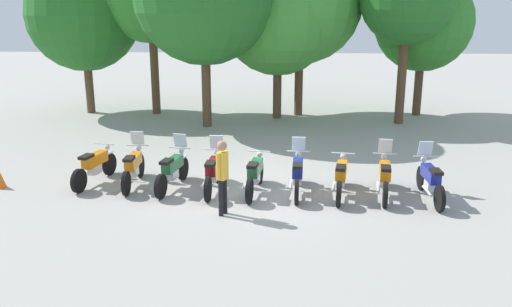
{
  "coord_description": "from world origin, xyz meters",
  "views": [
    {
      "loc": [
        0.67,
        -13.34,
        4.82
      ],
      "look_at": [
        0.0,
        0.5,
        0.9
      ],
      "focal_mm": 37.71,
      "sensor_mm": 36.0,
      "label": 1
    }
  ],
  "objects_px": {
    "motorcycle_5": "(298,174)",
    "tree_6": "(423,22)",
    "tree_3": "(278,18)",
    "tree_4": "(300,1)",
    "motorcycle_3": "(213,172)",
    "person_0": "(222,171)",
    "motorcycle_1": "(133,167)",
    "tree_0": "(83,15)",
    "motorcycle_6": "(341,177)",
    "motorcycle_2": "(173,170)",
    "motorcycle_7": "(384,176)",
    "motorcycle_8": "(430,180)",
    "motorcycle_0": "(95,165)",
    "motorcycle_4": "(255,174)"
  },
  "relations": [
    {
      "from": "motorcycle_5",
      "to": "tree_6",
      "type": "relative_size",
      "value": 0.36
    },
    {
      "from": "motorcycle_5",
      "to": "tree_3",
      "type": "xyz_separation_m",
      "value": [
        -0.63,
        9.44,
        3.66
      ]
    },
    {
      "from": "motorcycle_5",
      "to": "tree_4",
      "type": "bearing_deg",
      "value": 1.04
    },
    {
      "from": "motorcycle_3",
      "to": "person_0",
      "type": "height_order",
      "value": "person_0"
    },
    {
      "from": "motorcycle_5",
      "to": "tree_6",
      "type": "xyz_separation_m",
      "value": [
        5.52,
        10.38,
        3.46
      ]
    },
    {
      "from": "motorcycle_1",
      "to": "motorcycle_5",
      "type": "relative_size",
      "value": 1.0
    },
    {
      "from": "motorcycle_5",
      "to": "tree_0",
      "type": "bearing_deg",
      "value": 44.29
    },
    {
      "from": "motorcycle_6",
      "to": "tree_4",
      "type": "distance_m",
      "value": 11.16
    },
    {
      "from": "motorcycle_3",
      "to": "motorcycle_5",
      "type": "distance_m",
      "value": 2.21
    },
    {
      "from": "tree_4",
      "to": "motorcycle_2",
      "type": "bearing_deg",
      "value": -110.04
    },
    {
      "from": "motorcycle_5",
      "to": "motorcycle_6",
      "type": "xyz_separation_m",
      "value": [
        1.11,
        -0.14,
        -0.01
      ]
    },
    {
      "from": "motorcycle_7",
      "to": "motorcycle_8",
      "type": "distance_m",
      "value": 1.12
    },
    {
      "from": "motorcycle_0",
      "to": "motorcycle_7",
      "type": "bearing_deg",
      "value": -82.23
    },
    {
      "from": "motorcycle_3",
      "to": "tree_3",
      "type": "relative_size",
      "value": 0.34
    },
    {
      "from": "motorcycle_6",
      "to": "motorcycle_7",
      "type": "relative_size",
      "value": 1.0
    },
    {
      "from": "motorcycle_4",
      "to": "motorcycle_5",
      "type": "distance_m",
      "value": 1.11
    },
    {
      "from": "motorcycle_1",
      "to": "motorcycle_7",
      "type": "xyz_separation_m",
      "value": [
        6.65,
        -0.53,
        0.0
      ]
    },
    {
      "from": "motorcycle_0",
      "to": "motorcycle_1",
      "type": "distance_m",
      "value": 1.11
    },
    {
      "from": "motorcycle_5",
      "to": "tree_6",
      "type": "bearing_deg",
      "value": -25.3
    },
    {
      "from": "motorcycle_1",
      "to": "tree_0",
      "type": "bearing_deg",
      "value": 24.04
    },
    {
      "from": "motorcycle_0",
      "to": "motorcycle_1",
      "type": "height_order",
      "value": "motorcycle_1"
    },
    {
      "from": "person_0",
      "to": "tree_6",
      "type": "relative_size",
      "value": 0.3
    },
    {
      "from": "tree_0",
      "to": "tree_6",
      "type": "height_order",
      "value": "tree_0"
    },
    {
      "from": "motorcycle_0",
      "to": "motorcycle_4",
      "type": "xyz_separation_m",
      "value": [
        4.42,
        -0.55,
        0.0
      ]
    },
    {
      "from": "motorcycle_4",
      "to": "motorcycle_6",
      "type": "bearing_deg",
      "value": -85.56
    },
    {
      "from": "tree_3",
      "to": "tree_4",
      "type": "distance_m",
      "value": 1.32
    },
    {
      "from": "motorcycle_4",
      "to": "person_0",
      "type": "height_order",
      "value": "person_0"
    },
    {
      "from": "motorcycle_0",
      "to": "tree_0",
      "type": "relative_size",
      "value": 0.32
    },
    {
      "from": "motorcycle_6",
      "to": "motorcycle_8",
      "type": "bearing_deg",
      "value": -85.55
    },
    {
      "from": "motorcycle_4",
      "to": "motorcycle_8",
      "type": "relative_size",
      "value": 1.0
    },
    {
      "from": "motorcycle_1",
      "to": "motorcycle_8",
      "type": "height_order",
      "value": "same"
    },
    {
      "from": "motorcycle_5",
      "to": "tree_4",
      "type": "relative_size",
      "value": 0.29
    },
    {
      "from": "tree_3",
      "to": "motorcycle_3",
      "type": "bearing_deg",
      "value": -99.59
    },
    {
      "from": "motorcycle_7",
      "to": "tree_6",
      "type": "relative_size",
      "value": 0.36
    },
    {
      "from": "motorcycle_3",
      "to": "motorcycle_8",
      "type": "relative_size",
      "value": 1.0
    },
    {
      "from": "motorcycle_3",
      "to": "motorcycle_4",
      "type": "xyz_separation_m",
      "value": [
        1.11,
        -0.1,
        -0.01
      ]
    },
    {
      "from": "tree_4",
      "to": "motorcycle_3",
      "type": "bearing_deg",
      "value": -104.05
    },
    {
      "from": "motorcycle_7",
      "to": "person_0",
      "type": "height_order",
      "value": "person_0"
    },
    {
      "from": "tree_0",
      "to": "tree_6",
      "type": "relative_size",
      "value": 1.11
    },
    {
      "from": "motorcycle_7",
      "to": "motorcycle_8",
      "type": "xyz_separation_m",
      "value": [
        1.1,
        -0.21,
        0.0
      ]
    },
    {
      "from": "motorcycle_1",
      "to": "person_0",
      "type": "xyz_separation_m",
      "value": [
        2.65,
        -2.0,
        0.54
      ]
    },
    {
      "from": "motorcycle_4",
      "to": "motorcycle_6",
      "type": "distance_m",
      "value": 2.22
    },
    {
      "from": "motorcycle_5",
      "to": "motorcycle_1",
      "type": "bearing_deg",
      "value": 87.42
    },
    {
      "from": "motorcycle_3",
      "to": "tree_6",
      "type": "xyz_separation_m",
      "value": [
        7.74,
        10.31,
        3.46
      ]
    },
    {
      "from": "motorcycle_4",
      "to": "person_0",
      "type": "bearing_deg",
      "value": 163.79
    },
    {
      "from": "motorcycle_5",
      "to": "motorcycle_8",
      "type": "relative_size",
      "value": 1.0
    },
    {
      "from": "motorcycle_1",
      "to": "tree_6",
      "type": "distance_m",
      "value": 14.5
    },
    {
      "from": "motorcycle_3",
      "to": "motorcycle_8",
      "type": "xyz_separation_m",
      "value": [
        5.53,
        -0.39,
        0.0
      ]
    },
    {
      "from": "tree_3",
      "to": "tree_6",
      "type": "distance_m",
      "value": 6.23
    },
    {
      "from": "motorcycle_7",
      "to": "tree_3",
      "type": "height_order",
      "value": "tree_3"
    }
  ]
}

